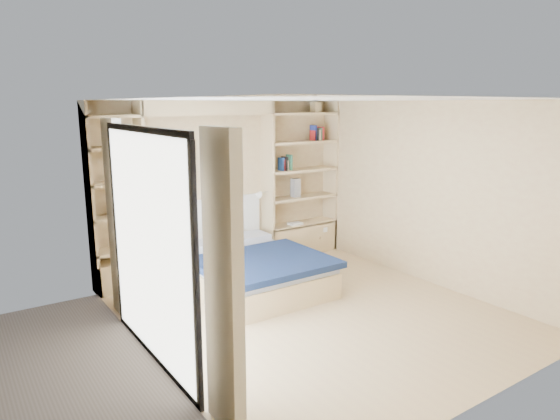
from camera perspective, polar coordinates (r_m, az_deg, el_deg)
ground at (r=6.12m, az=3.83°, el=-11.61°), size 4.50×4.50×0.00m
room_shell at (r=6.82m, az=-6.54°, el=0.31°), size 4.50×4.50×4.50m
bed at (r=6.78m, az=-3.43°, el=-6.78°), size 1.65×2.14×1.07m
photo_gallery at (r=7.33m, az=-9.68°, el=5.20°), size 1.48×0.02×0.82m
reading_lamps at (r=7.27m, az=-7.72°, el=1.20°), size 1.92×0.12×0.15m
shelf_decor at (r=8.01m, az=1.50°, el=6.73°), size 3.49×0.23×2.03m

